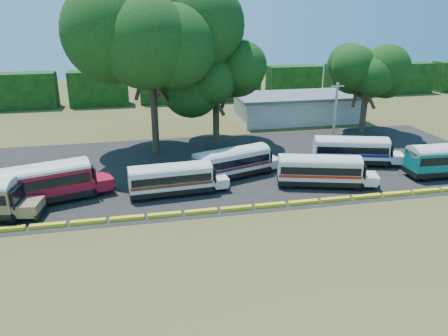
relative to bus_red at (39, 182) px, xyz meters
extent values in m
plane|color=#3A4918|center=(14.70, -5.76, -2.06)|extent=(160.00, 160.00, 0.00)
cube|color=black|center=(15.70, 6.24, -2.05)|extent=(64.00, 24.00, 0.02)
cube|color=yellow|center=(-1.80, -4.76, -1.91)|extent=(2.70, 0.45, 0.30)
cube|color=yellow|center=(1.20, -4.76, -1.91)|extent=(2.70, 0.45, 0.30)
cube|color=yellow|center=(4.20, -4.76, -1.91)|extent=(2.70, 0.45, 0.30)
cube|color=yellow|center=(7.20, -4.76, -1.91)|extent=(2.70, 0.45, 0.30)
cube|color=yellow|center=(10.20, -4.76, -1.91)|extent=(2.70, 0.45, 0.30)
cube|color=yellow|center=(13.20, -4.76, -1.91)|extent=(2.70, 0.45, 0.30)
cube|color=yellow|center=(16.20, -4.76, -1.91)|extent=(2.70, 0.45, 0.30)
cube|color=yellow|center=(19.20, -4.76, -1.91)|extent=(2.70, 0.45, 0.30)
cube|color=yellow|center=(22.20, -4.76, -1.91)|extent=(2.70, 0.45, 0.30)
cube|color=yellow|center=(25.20, -4.76, -1.91)|extent=(2.70, 0.45, 0.30)
cube|color=yellow|center=(28.20, -4.76, -1.91)|extent=(2.70, 0.45, 0.30)
cube|color=yellow|center=(31.20, -4.76, -1.91)|extent=(2.70, 0.45, 0.30)
cube|color=yellow|center=(34.20, -4.76, -1.91)|extent=(2.70, 0.45, 0.30)
cube|color=silver|center=(32.70, 24.24, -0.26)|extent=(18.00, 8.00, 3.60)
cube|color=#595B61|center=(32.70, 24.24, 1.74)|extent=(19.00, 9.00, 0.40)
cube|color=black|center=(-9.30, 42.24, 0.94)|extent=(10.00, 4.00, 6.00)
cube|color=black|center=(2.70, 42.24, 0.94)|extent=(10.00, 4.00, 6.00)
cube|color=black|center=(14.70, 42.24, 0.94)|extent=(10.00, 4.00, 6.00)
cube|color=black|center=(26.70, 42.24, 0.94)|extent=(10.00, 4.00, 6.00)
cube|color=black|center=(38.70, 42.24, 0.94)|extent=(10.00, 4.00, 6.00)
cube|color=black|center=(50.70, 42.24, 0.94)|extent=(10.00, 4.00, 6.00)
cube|color=black|center=(62.70, 42.24, 0.94)|extent=(10.00, 4.00, 6.00)
cylinder|color=black|center=(-1.73, -3.73, -1.54)|extent=(1.07, 0.45, 1.04)
cylinder|color=black|center=(-1.38, -1.54, -1.54)|extent=(1.07, 0.45, 1.04)
cube|color=#896E4F|center=(-0.43, -2.81, -1.07)|extent=(2.20, 2.55, 0.99)
cube|color=black|center=(-1.07, -2.71, -0.05)|extent=(0.52, 2.39, 1.43)
cube|color=black|center=(0.45, -2.95, -1.48)|extent=(0.58, 2.55, 0.31)
cylinder|color=black|center=(4.13, 0.06, -1.51)|extent=(1.12, 0.61, 1.08)
cylinder|color=black|center=(3.46, 2.27, -1.51)|extent=(1.12, 0.61, 1.08)
cube|color=black|center=(-0.24, -0.07, -1.35)|extent=(9.28, 5.19, 0.60)
cube|color=maroon|center=(-0.24, -0.07, -0.07)|extent=(9.28, 5.19, 1.98)
cube|color=black|center=(-0.24, -0.07, 0.17)|extent=(8.96, 5.15, 0.83)
ellipsoid|color=beige|center=(-0.24, -0.07, 0.92)|extent=(9.28, 5.19, 1.22)
cube|color=maroon|center=(4.93, 1.51, -1.03)|extent=(2.56, 2.85, 1.03)
cube|color=black|center=(4.28, 1.31, 0.03)|extent=(0.88, 2.43, 1.49)
cube|color=black|center=(5.81, 1.78, -1.46)|extent=(0.96, 2.59, 0.32)
cylinder|color=black|center=(14.70, -1.14, -1.61)|extent=(0.91, 0.31, 0.90)
cylinder|color=black|center=(14.57, 0.78, -1.61)|extent=(0.91, 0.31, 0.90)
cylinder|color=black|center=(8.61, -1.56, -1.61)|extent=(0.91, 0.31, 0.90)
cylinder|color=black|center=(8.48, 0.36, -1.61)|extent=(0.91, 0.31, 0.90)
cube|color=black|center=(11.14, -0.42, -1.47)|extent=(7.51, 2.74, 0.49)
cube|color=silver|center=(11.14, -0.42, -0.41)|extent=(7.51, 2.74, 1.64)
cube|color=black|center=(11.14, -0.42, -0.21)|extent=(7.22, 2.78, 0.69)
cube|color=maroon|center=(11.14, -0.42, -0.74)|extent=(7.43, 2.77, 0.27)
ellipsoid|color=beige|center=(11.14, -0.42, 0.42)|extent=(7.51, 2.74, 1.01)
cube|color=silver|center=(15.63, -0.12, -1.20)|extent=(1.75, 2.08, 0.85)
cube|color=black|center=(15.06, -0.16, -0.32)|extent=(0.27, 2.07, 1.23)
cube|color=black|center=(16.39, -0.07, -1.56)|extent=(0.31, 2.21, 0.27)
cube|color=black|center=(7.51, -0.67, -1.56)|extent=(0.31, 2.21, 0.27)
cylinder|color=black|center=(21.30, 2.84, -1.59)|extent=(0.97, 0.54, 0.94)
cylinder|color=black|center=(20.68, 4.75, -1.59)|extent=(0.97, 0.54, 0.94)
cylinder|color=black|center=(15.25, 0.85, -1.59)|extent=(0.97, 0.54, 0.94)
cylinder|color=black|center=(14.62, 2.75, -1.59)|extent=(0.97, 0.54, 0.94)
cube|color=black|center=(17.52, 2.65, -1.45)|extent=(8.03, 4.63, 0.52)
cube|color=beige|center=(17.52, 2.65, -0.34)|extent=(8.03, 4.63, 1.72)
cube|color=black|center=(17.52, 2.65, -0.13)|extent=(7.76, 4.59, 0.72)
cube|color=#581627|center=(17.52, 2.65, -0.68)|extent=(7.97, 4.64, 0.28)
ellipsoid|color=beige|center=(17.52, 2.65, 0.52)|extent=(8.03, 4.63, 1.05)
cube|color=beige|center=(21.97, 4.12, -1.17)|extent=(2.25, 2.49, 0.89)
cube|color=black|center=(21.41, 3.93, -0.25)|extent=(0.81, 2.09, 1.29)
cube|color=black|center=(22.73, 4.37, -1.54)|extent=(0.88, 2.23, 0.28)
cube|color=black|center=(13.91, 1.46, -1.54)|extent=(0.88, 2.23, 0.28)
cylinder|color=black|center=(28.30, -3.16, -1.59)|extent=(0.97, 0.51, 0.93)
cylinder|color=black|center=(28.85, -1.25, -1.59)|extent=(0.97, 0.51, 0.93)
cylinder|color=black|center=(22.21, -1.42, -1.59)|extent=(0.97, 0.51, 0.93)
cylinder|color=black|center=(22.76, 0.50, -1.59)|extent=(0.97, 0.51, 0.93)
cube|color=black|center=(25.08, -1.21, -1.45)|extent=(7.98, 4.34, 0.51)
cube|color=silver|center=(25.08, -1.21, -0.35)|extent=(7.98, 4.34, 1.70)
cube|color=black|center=(25.08, -1.21, -0.14)|extent=(7.71, 4.31, 0.72)
cube|color=red|center=(25.08, -1.21, -0.69)|extent=(7.92, 4.36, 0.28)
ellipsoid|color=beige|center=(25.08, -1.21, 0.51)|extent=(7.98, 4.34, 1.05)
cube|color=silver|center=(29.56, -2.49, -1.17)|extent=(2.18, 2.43, 0.88)
cube|color=black|center=(28.99, -2.33, -0.26)|extent=(0.72, 2.10, 1.28)
cube|color=black|center=(30.32, -2.71, -1.54)|extent=(0.79, 2.24, 0.28)
cube|color=black|center=(21.46, -0.17, -1.54)|extent=(0.79, 2.24, 0.28)
cylinder|color=black|center=(34.21, 1.92, -1.58)|extent=(0.98, 0.52, 0.95)
cylinder|color=black|center=(34.79, 3.86, -1.58)|extent=(0.98, 0.52, 0.95)
cylinder|color=black|center=(28.05, 3.76, -1.58)|extent=(0.98, 0.52, 0.95)
cylinder|color=black|center=(28.62, 5.70, -1.58)|extent=(0.98, 0.52, 0.95)
cube|color=black|center=(30.97, 3.95, -1.44)|extent=(8.11, 4.49, 0.52)
cube|color=white|center=(30.97, 3.95, -0.32)|extent=(8.11, 4.49, 1.73)
cube|color=black|center=(30.97, 3.95, -0.11)|extent=(7.83, 4.45, 0.73)
cube|color=#0E0D82|center=(30.97, 3.95, -0.67)|extent=(8.05, 4.50, 0.28)
ellipsoid|color=beige|center=(30.97, 3.95, 0.55)|extent=(8.11, 4.49, 1.06)
cube|color=white|center=(35.50, 2.59, -1.16)|extent=(2.23, 2.48, 0.90)
cube|color=black|center=(34.93, 2.76, -0.23)|extent=(0.76, 2.13, 1.30)
cube|color=black|center=(36.27, 2.36, -1.54)|extent=(0.83, 2.27, 0.28)
cube|color=black|center=(27.29, 5.04, -1.54)|extent=(0.83, 2.27, 0.28)
cylinder|color=black|center=(35.94, -2.37, -1.55)|extent=(1.03, 0.32, 1.02)
cylinder|color=black|center=(36.03, -0.19, -1.55)|extent=(1.03, 0.32, 1.02)
cube|color=black|center=(38.94, -1.39, -1.39)|extent=(8.44, 2.87, 0.56)
cube|color=black|center=(34.82, -1.23, -1.50)|extent=(0.28, 2.50, 0.31)
cylinder|color=#35281A|center=(10.66, 12.65, 2.81)|extent=(0.80, 0.80, 9.72)
cylinder|color=#35281A|center=(11.88, 13.09, 6.97)|extent=(1.58, 3.36, 5.48)
cylinder|color=#35281A|center=(9.67, 13.49, 6.97)|extent=(2.53, 2.90, 5.48)
cylinder|color=#35281A|center=(10.44, 11.37, 6.97)|extent=(3.44, 1.03, 5.48)
ellipsoid|color=black|center=(10.66, 12.65, 11.99)|extent=(14.48, 14.48, 10.62)
cylinder|color=#35281A|center=(18.26, 14.62, 0.96)|extent=(0.80, 0.80, 6.03)
cylinder|color=#35281A|center=(19.48, 15.07, 3.54)|extent=(1.19, 2.28, 3.48)
cylinder|color=#35281A|center=(17.26, 15.46, 3.54)|extent=(1.79, 2.02, 3.48)
cylinder|color=#35281A|center=(18.03, 13.34, 3.54)|extent=(2.31, 0.83, 3.48)
ellipsoid|color=black|center=(18.26, 14.62, 6.84)|extent=(9.44, 9.44, 6.92)
cylinder|color=#35281A|center=(38.69, 15.49, 0.77)|extent=(0.80, 0.80, 5.65)
cylinder|color=#35281A|center=(39.91, 15.93, 3.19)|extent=(1.15, 2.17, 3.28)
cylinder|color=#35281A|center=(37.69, 16.32, 3.19)|extent=(1.72, 1.93, 3.28)
cylinder|color=#35281A|center=(38.46, 14.21, 3.19)|extent=(2.19, 0.81, 3.28)
ellipsoid|color=black|center=(38.69, 15.49, 6.32)|extent=(7.86, 7.86, 5.76)
cylinder|color=gray|center=(31.33, 9.01, 1.99)|extent=(0.30, 0.30, 8.09)
cube|color=gray|center=(31.33, 9.01, 5.63)|extent=(1.60, 0.12, 0.12)
camera|label=1|loc=(8.30, -37.19, 13.77)|focal=35.00mm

